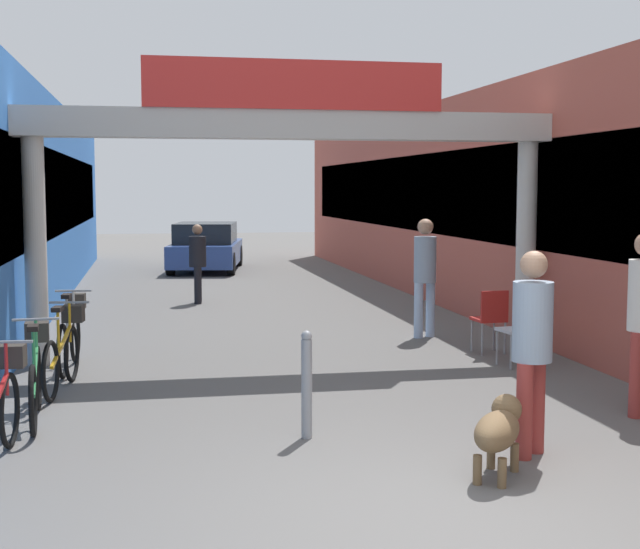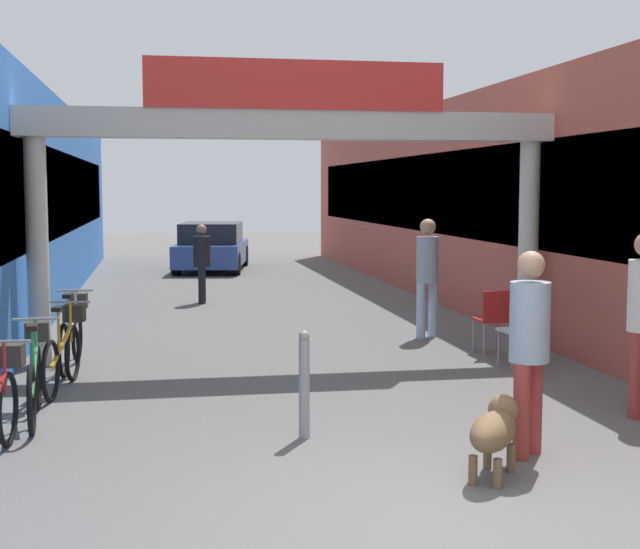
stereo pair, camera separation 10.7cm
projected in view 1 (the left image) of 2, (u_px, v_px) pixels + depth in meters
name	position (u px, v px, depth m)	size (l,w,h in m)	color
ground_plane	(437.00, 521.00, 6.14)	(80.00, 80.00, 0.00)	#605E5B
storefront_right	(508.00, 203.00, 17.65)	(3.00, 26.00, 3.97)	#B25142
arcade_sign_gateway	(294.00, 150.00, 11.87)	(7.40, 0.47, 3.95)	beige
pedestrian_with_dog	(532.00, 339.00, 7.54)	(0.48, 0.48, 1.76)	#99332D
pedestrian_carrying_crate	(425.00, 269.00, 13.59)	(0.45, 0.45, 1.82)	#A5BFE0
pedestrian_elderly_walking	(198.00, 259.00, 17.66)	(0.37, 0.39, 1.57)	black
dog_on_leash	(499.00, 429.00, 7.07)	(0.70, 0.83, 0.60)	brown
bicycle_green_second	(36.00, 376.00, 8.78)	(0.46, 1.69, 0.98)	black
bicycle_orange_third	(64.00, 351.00, 10.11)	(0.46, 1.68, 0.98)	black
bicycle_silver_farthest	(70.00, 334.00, 11.29)	(0.46, 1.69, 0.98)	black
bollard_post_metal	(307.00, 384.00, 8.12)	(0.10, 0.10, 1.00)	gray
cafe_chair_aluminium_nearer	(521.00, 324.00, 11.44)	(0.45, 0.45, 0.89)	gray
cafe_chair_red_farther	(491.00, 315.00, 12.26)	(0.43, 0.43, 0.89)	gray
parked_car_blue	(206.00, 247.00, 24.78)	(2.39, 4.23, 1.33)	#2D478C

